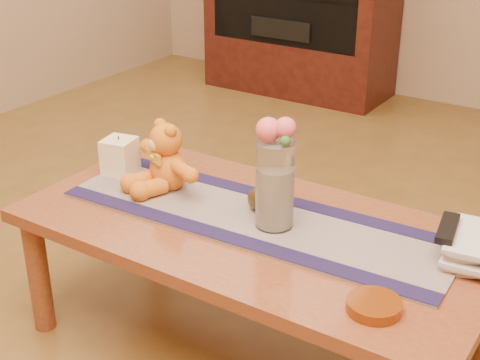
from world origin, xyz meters
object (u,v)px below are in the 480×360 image
Objects in this scene: teddy_bear at (168,156)px; pillar_candle at (120,156)px; tv_remote at (448,228)px; bronze_ball at (259,199)px; book_bottom at (445,250)px; glass_vase at (275,185)px; amber_dish at (374,306)px.

teddy_bear reaches higher than pillar_candle.
pillar_candle is at bearing 174.51° from tv_remote.
bronze_ball reaches higher than book_bottom.
glass_vase is at bearing -3.25° from pillar_candle.
glass_vase reaches higher than pillar_candle.
bronze_ball is (-0.09, 0.06, -0.09)m from glass_vase.
tv_remote reaches higher than bronze_ball.
glass_vase is 0.14m from bronze_ball.
glass_vase is 0.48m from amber_dish.
teddy_bear reaches higher than amber_dish.
tv_remote is (0.00, -0.01, 0.07)m from book_bottom.
amber_dish is (1.03, -0.26, -0.05)m from pillar_candle.
tv_remote is 1.21× the size of amber_dish.
glass_vase is (0.63, -0.04, 0.07)m from pillar_candle.
pillar_candle is 0.54× the size of book_bottom.
tv_remote is (0.88, 0.08, -0.03)m from teddy_bear.
pillar_candle reaches higher than book_bottom.
teddy_bear is 2.57× the size of pillar_candle.
book_bottom is at bearing 4.77° from pillar_candle.
tv_remote is (0.55, 0.06, 0.04)m from bronze_ball.
bronze_ball is 0.56m from book_bottom.
teddy_bear reaches higher than bronze_ball.
pillar_candle is 0.75× the size of tv_remote.
book_bottom is (0.88, 0.09, -0.10)m from teddy_bear.
tv_remote is at bearing 27.67° from teddy_bear.
tv_remote is at bearing 4.25° from pillar_candle.
bronze_ball is at bearing 2.61° from pillar_candle.
teddy_bear reaches higher than book_bottom.
book_bottom is (0.46, 0.13, -0.13)m from glass_vase.
pillar_candle is at bearing -156.08° from teddy_bear.
glass_vase is 0.48m from tv_remote.
teddy_bear is 0.34m from bronze_ball.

